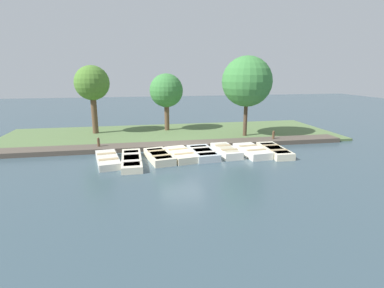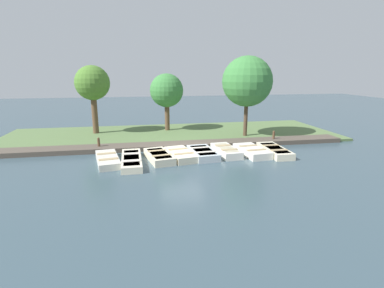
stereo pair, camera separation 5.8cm
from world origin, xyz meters
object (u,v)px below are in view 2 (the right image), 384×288
object	(u,v)px
rowboat_3	(181,154)
rowboat_5	(226,151)
park_tree_center	(247,82)
rowboat_4	(203,153)
rowboat_7	(274,151)
rowboat_0	(108,159)
rowboat_1	(132,160)
rowboat_6	(252,151)
rowboat_2	(159,156)
park_tree_left	(167,91)
park_tree_far_left	(92,84)
mooring_post_near	(99,144)
mooring_post_far	(274,137)

from	to	relation	value
rowboat_3	rowboat_5	distance (m)	2.67
rowboat_5	park_tree_center	world-z (taller)	park_tree_center
rowboat_4	rowboat_7	bearing A→B (deg)	82.05
rowboat_0	rowboat_5	bearing A→B (deg)	83.48
rowboat_1	rowboat_6	distance (m)	6.80
rowboat_0	rowboat_7	size ratio (longest dim) A/B	1.04
rowboat_0	rowboat_1	size ratio (longest dim) A/B	0.88
rowboat_2	park_tree_left	bearing A→B (deg)	159.93
rowboat_2	rowboat_4	size ratio (longest dim) A/B	1.04
park_tree_center	rowboat_1	bearing A→B (deg)	-59.12
rowboat_1	park_tree_far_left	size ratio (longest dim) A/B	0.70
rowboat_7	rowboat_4	bearing A→B (deg)	-92.30
rowboat_3	rowboat_5	bearing A→B (deg)	83.68
rowboat_5	park_tree_center	distance (m)	6.09
rowboat_0	rowboat_4	xyz separation A→B (m)	(-0.25, 5.16, 0.02)
rowboat_2	rowboat_5	xyz separation A→B (m)	(-0.40, 3.88, 0.01)
rowboat_5	park_tree_center	bearing A→B (deg)	142.59
rowboat_6	park_tree_far_left	bearing A→B (deg)	-132.97
rowboat_4	rowboat_5	bearing A→B (deg)	91.57
rowboat_7	park_tree_left	size ratio (longest dim) A/B	0.67
rowboat_4	mooring_post_near	distance (m)	6.32
rowboat_3	mooring_post_far	size ratio (longest dim) A/B	3.43
rowboat_3	rowboat_6	size ratio (longest dim) A/B	1.02
rowboat_6	mooring_post_near	xyz separation A→B (m)	(-2.44, -8.73, 0.21)
rowboat_6	rowboat_7	distance (m)	1.34
rowboat_5	mooring_post_far	distance (m)	4.49
park_tree_far_left	rowboat_7	bearing A→B (deg)	55.95
park_tree_left	mooring_post_far	bearing A→B (deg)	53.08
rowboat_4	park_tree_far_left	size ratio (longest dim) A/B	0.53
rowboat_0	mooring_post_near	distance (m)	2.67
rowboat_2	rowboat_6	distance (m)	5.34
mooring_post_far	park_tree_far_left	distance (m)	13.27
rowboat_0	park_tree_left	distance (m)	8.98
rowboat_4	mooring_post_far	world-z (taller)	mooring_post_far
park_tree_far_left	park_tree_center	bearing A→B (deg)	74.84
rowboat_0	rowboat_5	xyz separation A→B (m)	(-0.40, 6.56, 0.03)
rowboat_0	rowboat_6	size ratio (longest dim) A/B	1.13
mooring_post_far	rowboat_2	bearing A→B (deg)	-71.82
rowboat_6	mooring_post_far	size ratio (longest dim) A/B	3.35
rowboat_2	park_tree_left	world-z (taller)	park_tree_left
rowboat_3	park_tree_far_left	size ratio (longest dim) A/B	0.56
rowboat_0	rowboat_7	bearing A→B (deg)	79.99
park_tree_left	park_tree_center	xyz separation A→B (m)	(3.08, 5.27, 0.77)
rowboat_7	mooring_post_near	xyz separation A→B (m)	(-2.56, -10.07, 0.22)
rowboat_6	rowboat_7	world-z (taller)	rowboat_6
rowboat_4	park_tree_center	size ratio (longest dim) A/B	0.48
mooring_post_far	park_tree_center	bearing A→B (deg)	-144.87
rowboat_6	rowboat_4	bearing A→B (deg)	-98.36
rowboat_5	rowboat_6	bearing A→B (deg)	74.92
rowboat_2	mooring_post_far	size ratio (longest dim) A/B	3.39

